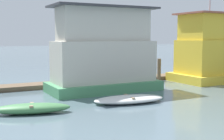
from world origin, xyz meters
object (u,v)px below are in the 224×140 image
(houseboat_yellow, at_px, (216,50))
(mooring_post_far_left, at_px, (201,68))
(houseboat_green, at_px, (104,54))
(dinghy_white, at_px, (129,99))
(mooring_post_centre, at_px, (159,70))
(dinghy_green, at_px, (32,108))

(houseboat_yellow, xyz_separation_m, mooring_post_far_left, (0.22, 1.83, -1.62))
(houseboat_green, relative_size, dinghy_white, 1.77)
(mooring_post_far_left, bearing_deg, dinghy_white, -150.79)
(houseboat_yellow, height_order, mooring_post_centre, houseboat_yellow)
(houseboat_yellow, distance_m, mooring_post_centre, 4.81)
(houseboat_green, xyz_separation_m, dinghy_green, (-5.54, -3.83, -2.14))
(houseboat_green, relative_size, houseboat_yellow, 0.75)
(houseboat_green, height_order, houseboat_yellow, houseboat_yellow)
(houseboat_yellow, relative_size, mooring_post_far_left, 5.90)
(mooring_post_centre, bearing_deg, mooring_post_far_left, 0.00)
(dinghy_white, relative_size, mooring_post_far_left, 2.51)
(houseboat_yellow, relative_size, dinghy_green, 2.60)
(dinghy_green, bearing_deg, mooring_post_far_left, 20.41)
(houseboat_green, distance_m, dinghy_white, 4.51)
(dinghy_green, relative_size, dinghy_white, 0.90)
(dinghy_white, bearing_deg, houseboat_green, 83.39)
(houseboat_green, xyz_separation_m, houseboat_yellow, (9.98, 0.20, 0.05))
(dinghy_green, distance_m, dinghy_white, 5.09)
(houseboat_yellow, xyz_separation_m, dinghy_green, (-15.52, -4.03, -2.19))
(houseboat_yellow, relative_size, dinghy_white, 2.35)
(mooring_post_far_left, height_order, mooring_post_centre, mooring_post_centre)
(dinghy_white, bearing_deg, houseboat_yellow, 21.60)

